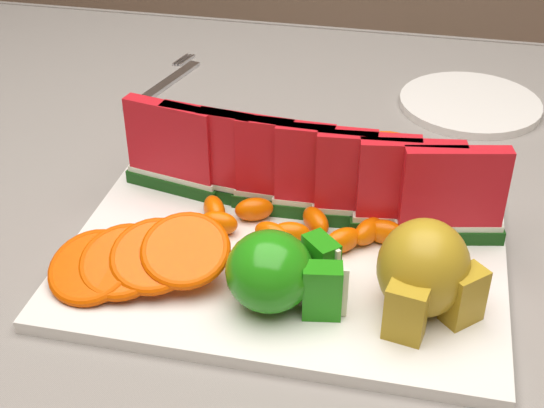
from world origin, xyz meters
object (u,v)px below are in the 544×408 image
(pear_cluster, at_px, (425,272))
(side_plate, at_px, (470,104))
(fork, at_px, (166,83))
(platter, at_px, (287,252))
(apple_cluster, at_px, (279,272))

(pear_cluster, relative_size, side_plate, 0.45)
(side_plate, bearing_deg, fork, -177.49)
(platter, distance_m, side_plate, 0.40)
(apple_cluster, height_order, pear_cluster, pear_cluster)
(apple_cluster, relative_size, fork, 0.57)
(platter, relative_size, side_plate, 1.84)
(platter, bearing_deg, pear_cluster, -25.55)
(side_plate, bearing_deg, apple_cluster, -110.06)
(platter, xyz_separation_m, apple_cluster, (0.01, -0.08, 0.04))
(platter, height_order, side_plate, platter)
(apple_cluster, bearing_deg, side_plate, 69.94)
(pear_cluster, bearing_deg, apple_cluster, -171.11)
(pear_cluster, bearing_deg, platter, 154.45)
(platter, xyz_separation_m, pear_cluster, (0.13, -0.06, 0.04))
(platter, xyz_separation_m, fork, (-0.24, 0.34, -0.00))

